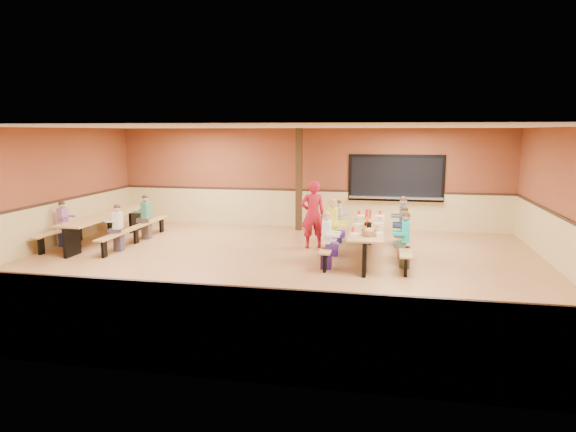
# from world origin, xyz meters

# --- Properties ---
(ground) EXTENTS (12.00, 12.00, 0.00)m
(ground) POSITION_xyz_m (0.00, 0.00, 0.00)
(ground) COLOR #936038
(ground) RESTS_ON ground
(room_envelope) EXTENTS (12.04, 10.04, 3.02)m
(room_envelope) POSITION_xyz_m (0.00, 0.00, 0.69)
(room_envelope) COLOR brown
(room_envelope) RESTS_ON ground
(kitchen_pass_through) EXTENTS (2.78, 0.28, 1.38)m
(kitchen_pass_through) POSITION_xyz_m (2.60, 4.96, 1.49)
(kitchen_pass_through) COLOR black
(kitchen_pass_through) RESTS_ON ground
(structural_post) EXTENTS (0.18, 0.18, 3.00)m
(structural_post) POSITION_xyz_m (-0.20, 4.40, 1.50)
(structural_post) COLOR black
(structural_post) RESTS_ON ground
(cafeteria_table_main) EXTENTS (1.91, 3.70, 0.74)m
(cafeteria_table_main) POSITION_xyz_m (1.95, 1.49, 0.53)
(cafeteria_table_main) COLOR #B18346
(cafeteria_table_main) RESTS_ON ground
(cafeteria_table_second) EXTENTS (1.91, 3.70, 0.74)m
(cafeteria_table_second) POSITION_xyz_m (-4.89, 1.74, 0.53)
(cafeteria_table_second) COLOR #B18346
(cafeteria_table_second) RESTS_ON ground
(seated_child_white_left) EXTENTS (0.38, 0.31, 1.23)m
(seated_child_white_left) POSITION_xyz_m (1.13, 0.20, 0.61)
(seated_child_white_left) COLOR white
(seated_child_white_left) RESTS_ON ground
(seated_adult_yellow) EXTENTS (0.44, 0.36, 1.35)m
(seated_adult_yellow) POSITION_xyz_m (1.13, 1.41, 0.67)
(seated_adult_yellow) COLOR yellow
(seated_adult_yellow) RESTS_ON ground
(seated_child_grey_left) EXTENTS (0.33, 0.27, 1.12)m
(seated_child_grey_left) POSITION_xyz_m (1.13, 2.86, 0.56)
(seated_child_grey_left) COLOR #B3B3B3
(seated_child_grey_left) RESTS_ON ground
(seated_child_teal_right) EXTENTS (0.36, 0.30, 1.20)m
(seated_child_teal_right) POSITION_xyz_m (2.78, 0.62, 0.60)
(seated_child_teal_right) COLOR teal
(seated_child_teal_right) RESTS_ON ground
(seated_child_navy_right) EXTENTS (0.34, 0.28, 1.15)m
(seated_child_navy_right) POSITION_xyz_m (2.78, 1.69, 0.58)
(seated_child_navy_right) COLOR navy
(seated_child_navy_right) RESTS_ON ground
(seated_child_char_right) EXTENTS (0.38, 0.31, 1.24)m
(seated_child_char_right) POSITION_xyz_m (2.78, 2.91, 0.62)
(seated_child_char_right) COLOR #4E5359
(seated_child_char_right) RESTS_ON ground
(seated_child_purple_sec) EXTENTS (0.34, 0.28, 1.15)m
(seated_child_purple_sec) POSITION_xyz_m (-5.72, 1.08, 0.58)
(seated_child_purple_sec) COLOR #9B5F92
(seated_child_purple_sec) RESTS_ON ground
(seated_child_green_sec) EXTENTS (0.36, 0.30, 1.20)m
(seated_child_green_sec) POSITION_xyz_m (-4.07, 2.35, 0.60)
(seated_child_green_sec) COLOR #387960
(seated_child_green_sec) RESTS_ON ground
(seated_child_tan_sec) EXTENTS (0.33, 0.27, 1.14)m
(seated_child_tan_sec) POSITION_xyz_m (-4.07, 0.86, 0.57)
(seated_child_tan_sec) COLOR beige
(seated_child_tan_sec) RESTS_ON ground
(standing_woman) EXTENTS (0.72, 0.59, 1.71)m
(standing_woman) POSITION_xyz_m (0.55, 2.12, 0.85)
(standing_woman) COLOR #A91328
(standing_woman) RESTS_ON ground
(punch_pitcher) EXTENTS (0.16, 0.16, 0.22)m
(punch_pitcher) POSITION_xyz_m (1.91, 2.48, 0.85)
(punch_pitcher) COLOR red
(punch_pitcher) RESTS_ON cafeteria_table_main
(chip_bowl) EXTENTS (0.32, 0.32, 0.15)m
(chip_bowl) POSITION_xyz_m (2.02, 0.26, 0.81)
(chip_bowl) COLOR orange
(chip_bowl) RESTS_ON cafeteria_table_main
(napkin_dispenser) EXTENTS (0.10, 0.14, 0.13)m
(napkin_dispenser) POSITION_xyz_m (1.98, 1.16, 0.80)
(napkin_dispenser) COLOR black
(napkin_dispenser) RESTS_ON cafeteria_table_main
(condiment_mustard) EXTENTS (0.06, 0.06, 0.17)m
(condiment_mustard) POSITION_xyz_m (1.92, 1.59, 0.82)
(condiment_mustard) COLOR yellow
(condiment_mustard) RESTS_ON cafeteria_table_main
(condiment_ketchup) EXTENTS (0.06, 0.06, 0.17)m
(condiment_ketchup) POSITION_xyz_m (1.95, 1.12, 0.82)
(condiment_ketchup) COLOR #B2140F
(condiment_ketchup) RESTS_ON cafeteria_table_main
(table_paddle) EXTENTS (0.16, 0.16, 0.56)m
(table_paddle) POSITION_xyz_m (1.95, 1.51, 0.88)
(table_paddle) COLOR black
(table_paddle) RESTS_ON cafeteria_table_main
(place_settings) EXTENTS (0.65, 3.30, 0.11)m
(place_settings) POSITION_xyz_m (1.95, 1.49, 0.80)
(place_settings) COLOR beige
(place_settings) RESTS_ON cafeteria_table_main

